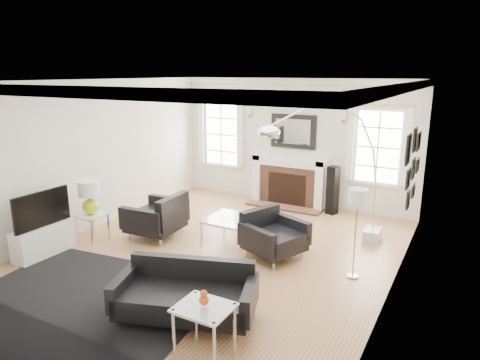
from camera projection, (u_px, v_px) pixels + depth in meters
The scene contains 25 objects.
floor at pixel (225, 247), 7.35m from camera, with size 6.00×6.00×0.00m, color #95603E.
back_wall at pixel (294, 142), 9.55m from camera, with size 5.50×0.04×2.80m, color silver.
front_wall at pixel (77, 223), 4.46m from camera, with size 5.50×0.04×2.80m, color silver.
left_wall at pixel (103, 153), 8.30m from camera, with size 0.04×6.00×2.80m, color silver.
right_wall at pixel (401, 190), 5.72m from camera, with size 0.04×6.00×2.80m, color silver.
ceiling at pixel (224, 80), 6.66m from camera, with size 5.50×6.00×0.02m, color white.
crown_molding at pixel (224, 84), 6.68m from camera, with size 5.50×6.00×0.12m, color white.
fireplace at pixel (289, 181), 9.59m from camera, with size 1.70×0.69×1.11m.
mantel_mirror at pixel (293, 131), 9.45m from camera, with size 1.05×0.07×0.75m.
window_left at pixel (222, 134), 10.36m from camera, with size 1.24×0.15×1.62m.
window_right at pixel (378, 147), 8.63m from camera, with size 1.24×0.15×1.62m.
gallery_wall at pixel (413, 162), 6.80m from camera, with size 0.04×1.73×1.29m.
tv_unit at pixel (44, 236), 6.97m from camera, with size 0.35×1.00×1.09m.
area_rug at pixel (81, 303), 5.56m from camera, with size 3.20×2.67×0.01m, color black.
sofa at pixel (187, 294), 5.20m from camera, with size 1.85×1.27×0.55m.
armchair_left at pixel (158, 217), 7.75m from camera, with size 0.94×1.04×0.66m.
armchair_right at pixel (272, 236), 6.94m from camera, with size 1.08×1.14×0.61m.
coffee_table at pixel (231, 220), 7.68m from camera, with size 0.85×0.85×0.38m.
side_table_left at pixel (92, 220), 7.52m from camera, with size 0.46×0.46×0.51m.
nesting_table at pixel (204, 317), 4.35m from camera, with size 0.57×0.48×0.62m.
gourd_lamp at pixel (90, 195), 7.41m from camera, with size 0.38×0.38×0.61m.
orange_vase at pixel (204, 298), 4.30m from camera, with size 0.10×0.10×0.17m.
arc_floor_lamp at pixel (325, 168), 7.13m from camera, with size 1.79×1.66×2.53m.
stick_floor_lamp at pixel (358, 201), 6.00m from camera, with size 0.27×0.27×1.35m.
speaker_tower at pixel (333, 190), 8.98m from camera, with size 0.21×0.21×1.03m, color black.
Camera 1 is at (3.53, -5.87, 2.93)m, focal length 32.00 mm.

